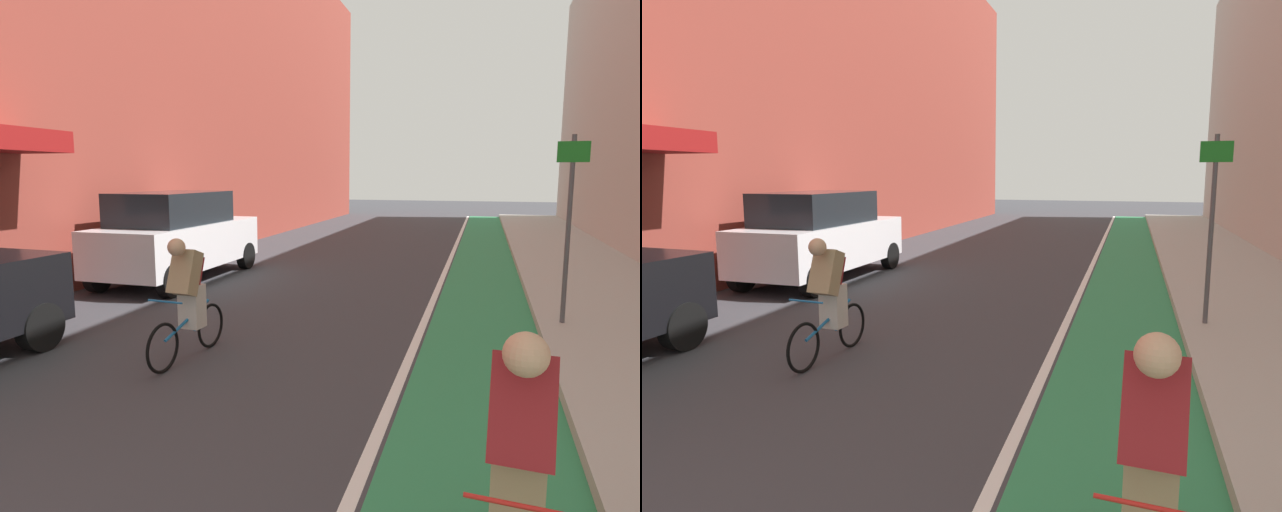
# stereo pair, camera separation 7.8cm
# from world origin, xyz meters

# --- Properties ---
(ground_plane) EXTENTS (77.30, 77.30, 0.00)m
(ground_plane) POSITION_xyz_m (0.00, 13.57, 0.00)
(ground_plane) COLOR #38383D
(bike_lane_paint) EXTENTS (1.60, 35.13, 0.00)m
(bike_lane_paint) POSITION_xyz_m (3.43, 15.57, 0.00)
(bike_lane_paint) COLOR #2D8451
(bike_lane_paint) RESTS_ON ground
(lane_divider_stripe) EXTENTS (0.12, 35.13, 0.00)m
(lane_divider_stripe) POSITION_xyz_m (2.53, 15.57, 0.00)
(lane_divider_stripe) COLOR white
(lane_divider_stripe) RESTS_ON ground
(sidewalk_right) EXTENTS (3.00, 35.13, 0.14)m
(sidewalk_right) POSITION_xyz_m (5.73, 15.57, 0.07)
(sidewalk_right) COLOR #A8A59E
(sidewalk_right) RESTS_ON ground
(building_facade_left) EXTENTS (4.15, 35.13, 11.70)m
(building_facade_left) POSITION_xyz_m (-6.03, 15.55, 5.85)
(building_facade_left) COLOR brown
(building_facade_left) RESTS_ON ground
(parked_suv_white) EXTENTS (1.91, 4.58, 1.98)m
(parked_suv_white) POSITION_xyz_m (-3.19, 11.39, 1.02)
(parked_suv_white) COLOR silver
(parked_suv_white) RESTS_ON ground
(cyclist_lead) EXTENTS (0.48, 1.70, 1.61)m
(cyclist_lead) POSITION_xyz_m (3.61, 3.61, 0.85)
(cyclist_lead) COLOR black
(cyclist_lead) RESTS_ON ground
(cyclist_mid) EXTENTS (0.48, 1.66, 1.59)m
(cyclist_mid) POSITION_xyz_m (-0.18, 6.70, 0.84)
(cyclist_mid) COLOR black
(cyclist_mid) RESTS_ON ground
(street_sign_post) EXTENTS (0.44, 0.07, 2.79)m
(street_sign_post) POSITION_xyz_m (4.59, 9.41, 1.79)
(street_sign_post) COLOR #4C4C51
(street_sign_post) RESTS_ON sidewalk_right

